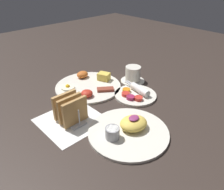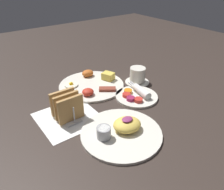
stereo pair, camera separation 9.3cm
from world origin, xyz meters
The scene contains 7 objects.
ground_plane centered at (0.00, 0.00, 0.00)m, with size 3.00×3.00×0.00m, color #332823.
napkin_flat centered at (-0.14, 0.05, 0.00)m, with size 0.22×0.22×0.00m.
plate_breakfast centered at (0.07, 0.21, 0.01)m, with size 0.31×0.31×0.05m.
plate_condiments centered at (0.17, 0.00, 0.01)m, with size 0.19×0.19×0.04m.
plate_foreground centered at (-0.04, -0.15, 0.01)m, with size 0.28×0.28×0.06m.
toast_rack centered at (-0.14, 0.05, 0.05)m, with size 0.10×0.12×0.10m.
coffee_cup centered at (0.27, 0.11, 0.04)m, with size 0.12×0.12×0.08m.
Camera 1 is at (-0.49, -0.54, 0.50)m, focal length 35.00 mm.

